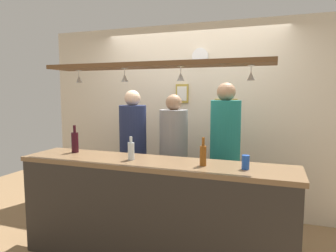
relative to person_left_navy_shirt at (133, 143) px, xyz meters
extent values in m
plane|color=olive|center=(0.58, -0.42, -1.02)|extent=(8.00, 8.00, 0.00)
cube|color=beige|center=(0.58, 0.68, 0.28)|extent=(4.40, 0.06, 2.60)
cube|color=brown|center=(0.58, -0.77, -0.03)|extent=(2.70, 0.55, 0.04)
cube|color=#2D2823|center=(0.58, -1.03, -0.54)|extent=(2.65, 0.04, 0.97)
cube|color=brown|center=(0.58, -0.72, 0.90)|extent=(2.20, 0.36, 0.04)
cylinder|color=silver|center=(-0.30, -0.67, 0.88)|extent=(0.06, 0.06, 0.00)
cylinder|color=silver|center=(-0.30, -0.67, 0.85)|extent=(0.01, 0.01, 0.06)
cone|color=silver|center=(-0.30, -0.67, 0.78)|extent=(0.07, 0.07, 0.08)
cylinder|color=silver|center=(0.29, -0.75, 0.88)|extent=(0.06, 0.06, 0.00)
cylinder|color=silver|center=(0.29, -0.75, 0.85)|extent=(0.01, 0.01, 0.06)
cone|color=silver|center=(0.29, -0.75, 0.78)|extent=(0.07, 0.07, 0.08)
cylinder|color=silver|center=(0.87, -0.77, 0.88)|extent=(0.06, 0.06, 0.00)
cylinder|color=silver|center=(0.87, -0.77, 0.85)|extent=(0.01, 0.01, 0.06)
cone|color=silver|center=(0.87, -0.77, 0.78)|extent=(0.07, 0.07, 0.08)
cylinder|color=silver|center=(1.47, -0.68, 0.88)|extent=(0.06, 0.06, 0.00)
cylinder|color=silver|center=(1.47, -0.68, 0.85)|extent=(0.01, 0.01, 0.06)
cone|color=silver|center=(1.47, -0.68, 0.78)|extent=(0.07, 0.07, 0.08)
cube|color=#2D334C|center=(0.00, 0.00, -0.62)|extent=(0.17, 0.18, 0.81)
cylinder|color=navy|center=(0.00, 0.00, 0.13)|extent=(0.34, 0.34, 0.70)
sphere|color=beige|center=(0.00, 0.00, 0.57)|extent=(0.20, 0.20, 0.20)
cube|color=#2D334C|center=(0.54, 0.00, -0.63)|extent=(0.17, 0.18, 0.78)
cylinder|color=gray|center=(0.54, 0.00, 0.10)|extent=(0.34, 0.34, 0.68)
sphere|color=#9E7556|center=(0.54, 0.00, 0.52)|extent=(0.19, 0.19, 0.19)
cube|color=#2D334C|center=(1.16, 0.00, -0.60)|extent=(0.17, 0.18, 0.84)
cylinder|color=#1E7A75|center=(1.16, 0.00, 0.19)|extent=(0.34, 0.34, 0.73)
sphere|color=#9E7556|center=(1.16, 0.00, 0.65)|extent=(0.21, 0.21, 0.21)
cylinder|color=silver|center=(0.37, -0.79, 0.07)|extent=(0.06, 0.06, 0.17)
cylinder|color=silver|center=(0.37, -0.79, 0.19)|extent=(0.03, 0.03, 0.06)
cylinder|color=#380F19|center=(-0.38, -0.67, 0.10)|extent=(0.08, 0.08, 0.22)
cylinder|color=#380F19|center=(-0.38, -0.67, 0.25)|extent=(0.03, 0.03, 0.08)
cylinder|color=brown|center=(1.09, -0.79, 0.08)|extent=(0.06, 0.06, 0.18)
cylinder|color=brown|center=(1.09, -0.79, 0.21)|extent=(0.03, 0.03, 0.08)
cylinder|color=#1E4CB2|center=(1.46, -0.79, 0.05)|extent=(0.07, 0.07, 0.12)
cube|color=#B29338|center=(0.45, 0.64, 0.63)|extent=(0.18, 0.02, 0.26)
cube|color=white|center=(0.45, 0.63, 0.63)|extent=(0.14, 0.01, 0.20)
cube|color=#B29338|center=(1.06, 0.64, 0.47)|extent=(0.30, 0.02, 0.18)
cube|color=white|center=(1.06, 0.63, 0.47)|extent=(0.23, 0.01, 0.14)
cylinder|color=white|center=(0.71, 0.63, 1.13)|extent=(0.22, 0.03, 0.22)
camera|label=1|loc=(1.67, -3.38, 0.64)|focal=32.07mm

